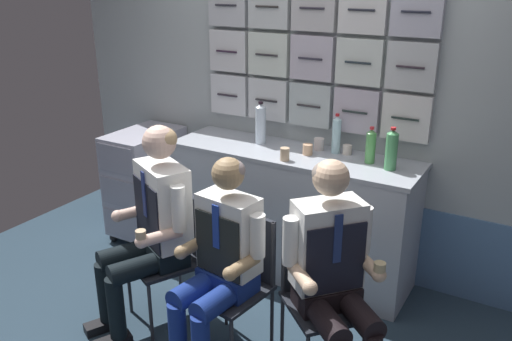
# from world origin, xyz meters

# --- Properties ---
(galley_bulkhead) EXTENTS (4.20, 0.14, 2.15)m
(galley_bulkhead) POSITION_xyz_m (0.00, 1.37, 1.10)
(galley_bulkhead) COLOR #A4AEB0
(galley_bulkhead) RESTS_ON ground
(galley_counter) EXTENTS (1.79, 0.53, 0.93)m
(galley_counter) POSITION_xyz_m (0.01, 1.09, 0.47)
(galley_counter) COLOR #B2BAC5
(galley_counter) RESTS_ON ground
(service_trolley) EXTENTS (0.40, 0.65, 0.90)m
(service_trolley) POSITION_xyz_m (-1.30, 1.01, 0.48)
(service_trolley) COLOR black
(service_trolley) RESTS_ON ground
(folding_chair_left) EXTENTS (0.54, 0.54, 0.83)m
(folding_chair_left) POSITION_xyz_m (-0.35, 0.23, 0.51)
(folding_chair_left) COLOR #2D2D33
(folding_chair_left) RESTS_ON ground
(crew_member_left) EXTENTS (0.60, 0.71, 1.29)m
(crew_member_left) POSITION_xyz_m (-0.42, 0.09, 0.71)
(crew_member_left) COLOR black
(crew_member_left) RESTS_ON ground
(folding_chair_right) EXTENTS (0.45, 0.45, 0.83)m
(folding_chair_right) POSITION_xyz_m (0.14, 0.17, 0.51)
(folding_chair_right) COLOR #2D2D33
(folding_chair_right) RESTS_ON ground
(crew_member_right) EXTENTS (0.48, 0.62, 1.21)m
(crew_member_right) POSITION_xyz_m (0.12, 0.01, 0.66)
(crew_member_right) COLOR black
(crew_member_right) RESTS_ON ground
(folding_chair_by_counter) EXTENTS (0.56, 0.56, 0.83)m
(folding_chair_by_counter) POSITION_xyz_m (0.60, 0.28, 0.51)
(folding_chair_by_counter) COLOR #2D2D33
(folding_chair_by_counter) RESTS_ON ground
(crew_member_by_counter) EXTENTS (0.66, 0.64, 1.25)m
(crew_member_by_counter) POSITION_xyz_m (0.72, 0.17, 0.68)
(crew_member_by_counter) COLOR black
(crew_member_by_counter) RESTS_ON ground
(sparkling_bottle_green) EXTENTS (0.06, 0.06, 0.25)m
(sparkling_bottle_green) POSITION_xyz_m (0.55, 1.14, 1.05)
(sparkling_bottle_green) COLOR #519F51
(sparkling_bottle_green) RESTS_ON galley_counter
(water_bottle_clear) EXTENTS (0.08, 0.08, 0.31)m
(water_bottle_clear) POSITION_xyz_m (-0.28, 1.15, 1.08)
(water_bottle_clear) COLOR silver
(water_bottle_clear) RESTS_ON galley_counter
(water_bottle_blue_cap) EXTENTS (0.08, 0.08, 0.28)m
(water_bottle_blue_cap) POSITION_xyz_m (0.70, 1.09, 1.06)
(water_bottle_blue_cap) COLOR #49985C
(water_bottle_blue_cap) RESTS_ON galley_counter
(water_bottle_tall) EXTENTS (0.06, 0.06, 0.28)m
(water_bottle_tall) POSITION_xyz_m (0.28, 1.22, 1.06)
(water_bottle_tall) COLOR #AAD7E1
(water_bottle_tall) RESTS_ON galley_counter
(coffee_cup_spare) EXTENTS (0.07, 0.07, 0.09)m
(coffee_cup_spare) POSITION_xyz_m (0.15, 1.22, 0.98)
(coffee_cup_spare) COLOR silver
(coffee_cup_spare) RESTS_ON galley_counter
(paper_cup_blue) EXTENTS (0.07, 0.07, 0.07)m
(paper_cup_blue) POSITION_xyz_m (0.13, 1.09, 0.97)
(paper_cup_blue) COLOR tan
(paper_cup_blue) RESTS_ON galley_counter
(coffee_cup_white) EXTENTS (0.06, 0.06, 0.07)m
(coffee_cup_white) POSITION_xyz_m (0.36, 1.24, 0.97)
(coffee_cup_white) COLOR silver
(coffee_cup_white) RESTS_ON galley_counter
(espresso_cup_small) EXTENTS (0.06, 0.06, 0.09)m
(espresso_cup_small) POSITION_xyz_m (0.05, 0.90, 0.98)
(espresso_cup_small) COLOR tan
(espresso_cup_small) RESTS_ON galley_counter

